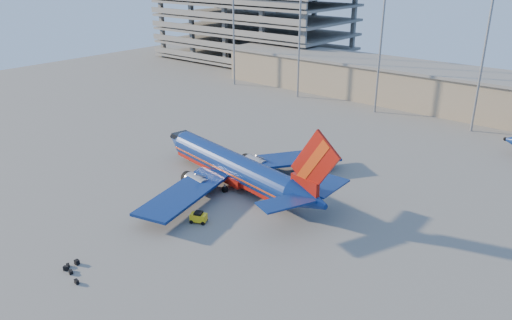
# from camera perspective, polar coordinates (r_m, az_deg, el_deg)

# --- Properties ---
(ground) EXTENTS (220.00, 220.00, 0.00)m
(ground) POSITION_cam_1_polar(r_m,az_deg,el_deg) (70.35, -0.10, -3.40)
(ground) COLOR slate
(ground) RESTS_ON ground
(terminal_building) EXTENTS (122.00, 16.00, 8.50)m
(terminal_building) POSITION_cam_1_polar(r_m,az_deg,el_deg) (114.23, 23.10, 7.11)
(terminal_building) COLOR gray
(terminal_building) RESTS_ON ground
(parking_garage) EXTENTS (62.00, 32.00, 21.40)m
(parking_garage) POSITION_cam_1_polar(r_m,az_deg,el_deg) (161.24, -0.33, 15.36)
(parking_garage) COLOR slate
(parking_garage) RESTS_ON ground
(light_mast_row) EXTENTS (101.60, 1.60, 28.65)m
(light_mast_row) POSITION_cam_1_polar(r_m,az_deg,el_deg) (102.21, 19.40, 13.67)
(light_mast_row) COLOR gray
(light_mast_row) RESTS_ON ground
(aircraft_main) EXTENTS (36.06, 34.39, 12.30)m
(aircraft_main) POSITION_cam_1_polar(r_m,az_deg,el_deg) (70.68, -2.21, -0.96)
(aircraft_main) COLOR navy
(aircraft_main) RESTS_ON ground
(baggage_tug) EXTENTS (2.30, 1.92, 1.43)m
(baggage_tug) POSITION_cam_1_polar(r_m,az_deg,el_deg) (61.98, -6.58, -6.49)
(baggage_tug) COLOR yellow
(baggage_tug) RESTS_ON ground
(luggage_pile) EXTENTS (3.90, 2.33, 0.53)m
(luggage_pile) POSITION_cam_1_polar(r_m,az_deg,el_deg) (56.31, -20.28, -11.64)
(luggage_pile) COLOR black
(luggage_pile) RESTS_ON ground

